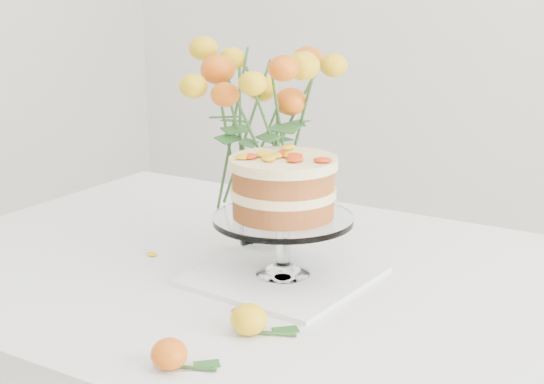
{
  "coord_description": "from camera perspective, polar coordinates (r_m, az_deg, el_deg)",
  "views": [
    {
      "loc": [
        0.63,
        -1.09,
        1.25
      ],
      "look_at": [
        -0.05,
        0.04,
        0.89
      ],
      "focal_mm": 50.0,
      "sensor_mm": 36.0,
      "label": 1
    }
  ],
  "objects": [
    {
      "name": "loose_rose_far",
      "position": [
        1.04,
        -7.73,
        -12.01
      ],
      "size": [
        0.09,
        0.05,
        0.04
      ],
      "rotation": [
        0.0,
        0.0,
        0.36
      ],
      "color": "#D85E0A",
      "rests_on": "table"
    },
    {
      "name": "stray_petal_a",
      "position": [
        1.34,
        -5.75,
        -6.39
      ],
      "size": [
        0.03,
        0.02,
        0.0
      ],
      "primitive_type": "ellipsoid",
      "color": "#EBAD0E",
      "rests_on": "table"
    },
    {
      "name": "loose_rose_near",
      "position": [
        1.12,
        -1.73,
        -9.58
      ],
      "size": [
        0.09,
        0.05,
        0.05
      ],
      "rotation": [
        0.0,
        0.0,
        0.36
      ],
      "color": "gold",
      "rests_on": "table"
    },
    {
      "name": "stray_petal_d",
      "position": [
        1.45,
        -9.03,
        -4.66
      ],
      "size": [
        0.03,
        0.02,
        0.0
      ],
      "primitive_type": "ellipsoid",
      "color": "#EBAD0E",
      "rests_on": "table"
    },
    {
      "name": "napkin",
      "position": [
        1.33,
        0.83,
        -6.34
      ],
      "size": [
        0.3,
        0.3,
        0.01
      ],
      "primitive_type": "cube",
      "rotation": [
        0.0,
        0.0,
        -0.08
      ],
      "color": "white",
      "rests_on": "table"
    },
    {
      "name": "rose_vase",
      "position": [
        1.41,
        -0.77,
        5.6
      ],
      "size": [
        0.3,
        0.3,
        0.44
      ],
      "rotation": [
        0.0,
        0.0,
        -0.07
      ],
      "color": "white",
      "rests_on": "table"
    },
    {
      "name": "stray_petal_c",
      "position": [
        1.2,
        -2.61,
        -8.91
      ],
      "size": [
        0.03,
        0.02,
        0.0
      ],
      "primitive_type": "ellipsoid",
      "color": "#EBAD0E",
      "rests_on": "table"
    },
    {
      "name": "cake_stand",
      "position": [
        1.28,
        0.85,
        -0.1
      ],
      "size": [
        0.24,
        0.24,
        0.22
      ],
      "rotation": [
        0.0,
        0.0,
        0.29
      ],
      "color": "white",
      "rests_on": "napkin"
    },
    {
      "name": "table",
      "position": [
        1.38,
        0.9,
        -9.27
      ],
      "size": [
        1.43,
        0.93,
        0.76
      ],
      "color": "tan",
      "rests_on": "ground"
    },
    {
      "name": "stray_petal_b",
      "position": [
        1.25,
        -3.14,
        -7.87
      ],
      "size": [
        0.03,
        0.02,
        0.0
      ],
      "primitive_type": "ellipsoid",
      "color": "#EBAD0E",
      "rests_on": "table"
    }
  ]
}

